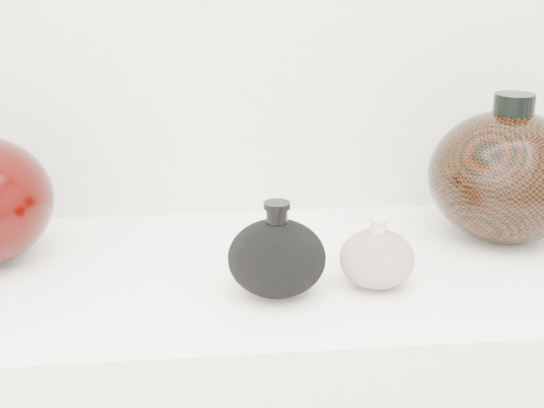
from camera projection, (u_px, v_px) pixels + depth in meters
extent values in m
cube|color=white|center=(290.00, 276.00, 1.13)|extent=(1.20, 0.50, 0.03)
ellipsoid|color=black|center=(277.00, 258.00, 1.03)|extent=(0.17, 0.17, 0.10)
cylinder|color=black|center=(277.00, 216.00, 1.01)|extent=(0.04, 0.04, 0.03)
cylinder|color=black|center=(277.00, 205.00, 1.00)|extent=(0.04, 0.04, 0.01)
ellipsoid|color=#B9AC91|center=(377.00, 259.00, 1.05)|extent=(0.13, 0.13, 0.08)
cylinder|color=beige|center=(378.00, 227.00, 1.04)|extent=(0.03, 0.03, 0.02)
cylinder|color=beige|center=(379.00, 219.00, 1.03)|extent=(0.03, 0.03, 0.01)
ellipsoid|color=black|center=(507.00, 176.00, 1.20)|extent=(0.26, 0.26, 0.21)
cylinder|color=black|center=(514.00, 106.00, 1.17)|extent=(0.07, 0.07, 0.04)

